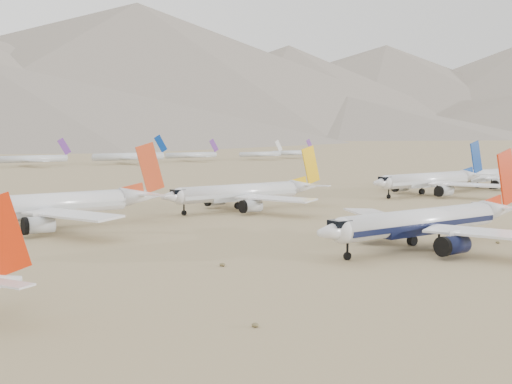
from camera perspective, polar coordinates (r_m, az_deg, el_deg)
ground at (r=113.18m, az=14.26°, el=-5.84°), size 7000.00×7000.00×0.00m
main_airliner at (r=124.09m, az=15.08°, el=-2.52°), size 51.40×50.20×18.14m
row2_navy_widebody at (r=222.35m, az=15.29°, el=1.03°), size 50.75×49.63×18.06m
row2_gold_tail at (r=174.92m, az=-0.90°, el=-0.04°), size 48.65×47.58×17.32m
row2_orange_tail at (r=149.22m, az=-18.05°, el=-1.12°), size 53.27×52.12×19.00m
row2_blue_far at (r=254.27m, az=19.74°, el=1.38°), size 47.67×46.61×16.94m
foothills at (r=1322.86m, az=-7.18°, el=7.57°), size 4637.50×1395.00×155.00m
desert_scrub at (r=83.95m, az=16.22°, el=-9.72°), size 233.60×121.67×0.63m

